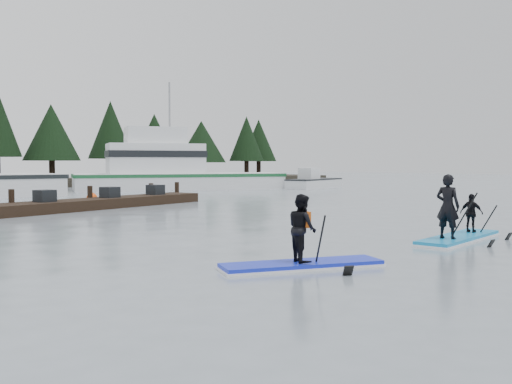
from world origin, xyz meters
TOP-DOWN VIEW (x-y plane):
  - ground at (0.00, 0.00)m, footprint 160.00×160.00m
  - fishing_boat_medium at (10.20, 29.55)m, footprint 16.47×9.12m
  - skiff at (20.51, 24.70)m, footprint 6.70×3.92m
  - floating_dock at (-2.32, 15.56)m, footprint 13.48×5.92m
  - buoy_b at (0.08, 20.68)m, footprint 0.58×0.58m
  - paddleboard_solo at (-4.12, -0.83)m, footprint 3.36×1.82m
  - paddleboard_duo at (1.78, -0.48)m, footprint 3.86×1.63m

SIDE VIEW (x-z plane):
  - ground at x=0.00m, z-range 0.00..0.00m
  - buoy_b at x=0.08m, z-range -0.29..0.29m
  - floating_dock at x=-2.32m, z-range 0.00..0.45m
  - skiff at x=20.51m, z-range 0.00..0.75m
  - paddleboard_solo at x=-4.12m, z-range -0.44..1.45m
  - paddleboard_duo at x=1.78m, z-range -0.63..1.68m
  - fishing_boat_medium at x=10.20m, z-range -3.95..5.29m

